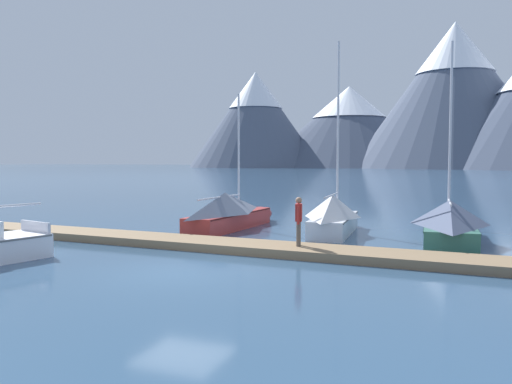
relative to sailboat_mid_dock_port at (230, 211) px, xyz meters
name	(u,v)px	position (x,y,z in m)	size (l,w,h in m)	color
ground_plane	(183,272)	(2.56, -9.31, -0.83)	(700.00, 700.00, 0.00)	#2D4C6B
mountain_west_summit	(256,118)	(-77.92, 208.86, 22.63)	(63.45, 63.45, 45.32)	#4C566B
mountain_central_massif	(349,125)	(-37.19, 230.11, 19.56)	(87.38, 87.38, 39.32)	#424C60
mountain_shoulder_ridge	(454,93)	(10.47, 214.90, 31.17)	(87.07, 87.07, 62.15)	#4C566B
dock	(237,246)	(2.56, -5.31, -0.68)	(27.43, 3.57, 0.30)	#846B4C
sailboat_mid_dock_port	(230,211)	(0.00, 0.00, 0.00)	(2.06, 7.55, 6.48)	#B2332D
sailboat_mid_dock_starboard	(334,215)	(4.99, 0.09, 0.02)	(1.96, 6.07, 8.63)	silver
sailboat_far_berth	(449,222)	(9.77, -0.70, -0.01)	(2.23, 7.11, 8.11)	#336B56
person_on_dock	(299,218)	(4.91, -5.34, 0.43)	(0.30, 0.58, 1.69)	brown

